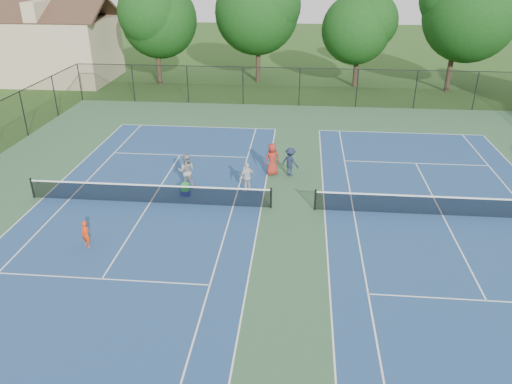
# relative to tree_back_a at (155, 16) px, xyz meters

# --- Properties ---
(ground) EXTENTS (140.00, 140.00, 0.00)m
(ground) POSITION_rel_tree_back_a_xyz_m (13.00, -24.00, -6.04)
(ground) COLOR #234716
(ground) RESTS_ON ground
(court_pad) EXTENTS (36.00, 36.00, 0.01)m
(court_pad) POSITION_rel_tree_back_a_xyz_m (13.00, -24.00, -6.03)
(court_pad) COLOR #325A36
(court_pad) RESTS_ON ground
(tennis_court_left) EXTENTS (12.00, 23.83, 1.07)m
(tennis_court_left) POSITION_rel_tree_back_a_xyz_m (6.00, -24.00, -5.94)
(tennis_court_left) COLOR navy
(tennis_court_left) RESTS_ON ground
(tennis_court_right) EXTENTS (12.00, 23.83, 1.07)m
(tennis_court_right) POSITION_rel_tree_back_a_xyz_m (20.00, -24.00, -5.94)
(tennis_court_right) COLOR navy
(tennis_court_right) RESTS_ON ground
(perimeter_fence) EXTENTS (36.08, 36.08, 3.02)m
(perimeter_fence) POSITION_rel_tree_back_a_xyz_m (13.00, -24.00, -4.44)
(perimeter_fence) COLOR black
(perimeter_fence) RESTS_ON ground
(tree_back_a) EXTENTS (6.80, 6.80, 9.15)m
(tree_back_a) POSITION_rel_tree_back_a_xyz_m (0.00, 0.00, 0.00)
(tree_back_a) COLOR #2D2116
(tree_back_a) RESTS_ON ground
(tree_back_b) EXTENTS (7.60, 7.60, 10.03)m
(tree_back_b) POSITION_rel_tree_back_a_xyz_m (9.00, 2.00, 0.56)
(tree_back_b) COLOR #2D2116
(tree_back_b) RESTS_ON ground
(tree_back_c) EXTENTS (6.00, 6.00, 8.40)m
(tree_back_c) POSITION_rel_tree_back_a_xyz_m (18.00, 1.00, -0.56)
(tree_back_c) COLOR #2D2116
(tree_back_c) RESTS_ON ground
(tree_back_d) EXTENTS (7.80, 7.80, 10.37)m
(tree_back_d) POSITION_rel_tree_back_a_xyz_m (26.00, 0.00, 0.79)
(tree_back_d) COLOR #2D2116
(tree_back_d) RESTS_ON ground
(clapboard_house) EXTENTS (10.80, 8.10, 7.65)m
(clapboard_house) POSITION_rel_tree_back_a_xyz_m (-10.00, 1.00, -2.95)
(clapboard_house) COLOR tan
(clapboard_house) RESTS_ON ground
(child_player) EXTENTS (0.51, 0.44, 1.19)m
(child_player) POSITION_rel_tree_back_a_xyz_m (4.55, -28.21, -5.44)
(child_player) COLOR red
(child_player) RESTS_ON ground
(instructor) EXTENTS (0.93, 0.74, 1.84)m
(instructor) POSITION_rel_tree_back_a_xyz_m (7.43, -22.03, -5.12)
(instructor) COLOR gray
(instructor) RESTS_ON ground
(bystander_a) EXTENTS (0.96, 0.86, 1.56)m
(bystander_a) POSITION_rel_tree_back_a_xyz_m (10.61, -22.21, -5.26)
(bystander_a) COLOR silver
(bystander_a) RESTS_ON ground
(bystander_b) EXTENTS (1.20, 1.05, 1.61)m
(bystander_b) POSITION_rel_tree_back_a_xyz_m (12.73, -20.01, -5.23)
(bystander_b) COLOR #1A2339
(bystander_b) RESTS_ON ground
(bystander_c) EXTENTS (1.03, 0.89, 1.79)m
(bystander_c) POSITION_rel_tree_back_a_xyz_m (11.74, -19.94, -5.14)
(bystander_c) COLOR maroon
(bystander_c) RESTS_ON ground
(ball_crate) EXTENTS (0.49, 0.43, 0.28)m
(ball_crate) POSITION_rel_tree_back_a_xyz_m (7.58, -23.07, -5.90)
(ball_crate) COLOR navy
(ball_crate) RESTS_ON ground
(ball_hopper) EXTENTS (0.40, 0.36, 0.40)m
(ball_hopper) POSITION_rel_tree_back_a_xyz_m (7.58, -23.07, -5.56)
(ball_hopper) COLOR green
(ball_hopper) RESTS_ON ball_crate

